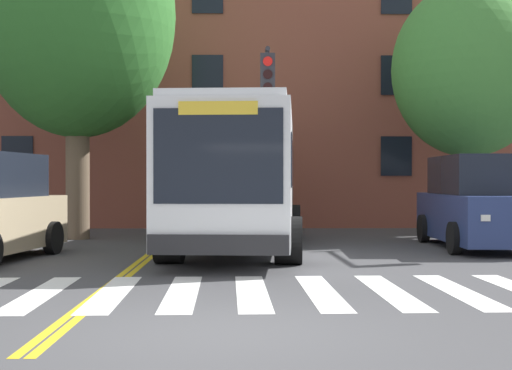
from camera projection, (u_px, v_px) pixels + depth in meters
The scene contains 11 objects.
ground_plane at pixel (220, 333), 8.02m from camera, with size 120.00×120.00×0.00m, color #424244.
crosswalk at pixel (252, 292), 10.87m from camera, with size 9.05×3.77×0.01m.
lane_line_yellow_inner at pixel (181, 229), 24.83m from camera, with size 0.12×36.00×0.01m, color gold.
lane_line_yellow_outer at pixel (185, 229), 24.83m from camera, with size 0.12×36.00×0.01m, color gold.
city_bus at pixel (241, 176), 17.82m from camera, with size 3.55×10.77×3.37m.
car_navy_far_lane at pixel (476, 204), 17.96m from camera, with size 2.28×5.28×2.33m.
car_silver_behind_bus at pixel (251, 203), 26.66m from camera, with size 2.36×3.92×1.84m.
traffic_light_overhead at pixel (266, 111), 18.75m from camera, with size 0.34×4.10×5.29m.
street_tree_curbside_large at pixel (469, 70), 21.66m from camera, with size 5.49×5.41×7.75m.
street_tree_curbside_small at pixel (77, 16), 20.63m from camera, with size 5.84×5.79×10.07m.
building_facade at pixel (213, 99), 29.89m from camera, with size 33.47×9.64×10.24m.
Camera 1 is at (0.28, -8.01, 1.72)m, focal length 50.00 mm.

